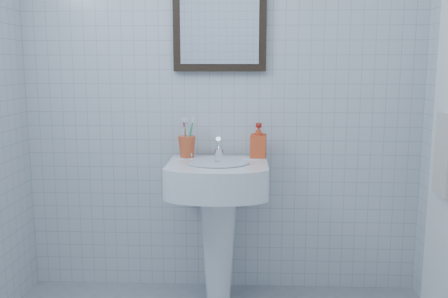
{
  "coord_description": "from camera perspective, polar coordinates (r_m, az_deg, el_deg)",
  "views": [
    {
      "loc": [
        0.13,
        -1.55,
        1.27
      ],
      "look_at": [
        0.03,
        0.86,
        0.87
      ],
      "focal_mm": 40.0,
      "sensor_mm": 36.0,
      "label": 1
    }
  ],
  "objects": [
    {
      "name": "toothbrush_cup",
      "position": [
        2.69,
        -4.26,
        0.26
      ],
      "size": [
        0.11,
        0.11,
        0.11
      ],
      "primitive_type": null,
      "rotation": [
        0.0,
        0.0,
        -0.18
      ],
      "color": "#D64F28",
      "rests_on": "washbasin"
    },
    {
      "name": "wall_back",
      "position": [
        2.75,
        -0.24,
        9.07
      ],
      "size": [
        2.2,
        0.02,
        2.5
      ],
      "primitive_type": "cube",
      "color": "silver",
      "rests_on": "ground"
    },
    {
      "name": "hand_towel",
      "position": [
        2.49,
        23.86,
        -0.59
      ],
      "size": [
        0.03,
        0.16,
        0.38
      ],
      "primitive_type": "cube",
      "color": "beige",
      "rests_on": "towel_ring"
    },
    {
      "name": "wall_front",
      "position": [
        0.38,
        -18.0,
        5.48
      ],
      "size": [
        2.2,
        0.02,
        2.5
      ],
      "primitive_type": "cube",
      "color": "silver",
      "rests_on": "ground"
    },
    {
      "name": "soap_dispenser",
      "position": [
        2.68,
        3.96,
        0.98
      ],
      "size": [
        0.09,
        0.09,
        0.18
      ],
      "primitive_type": "imported",
      "rotation": [
        0.0,
        0.0,
        -0.1
      ],
      "color": "red",
      "rests_on": "washbasin"
    },
    {
      "name": "wall_mirror",
      "position": [
        2.75,
        -0.5,
        15.33
      ],
      "size": [
        0.5,
        0.04,
        0.62
      ],
      "color": "black",
      "rests_on": "wall_back"
    },
    {
      "name": "faucet",
      "position": [
        2.67,
        -0.59,
        -0.01
      ],
      "size": [
        0.05,
        0.11,
        0.12
      ],
      "color": "white",
      "rests_on": "washbasin"
    },
    {
      "name": "washbasin",
      "position": [
        2.65,
        -0.69,
        -6.77
      ],
      "size": [
        0.51,
        0.38,
        0.79
      ],
      "color": "white",
      "rests_on": "ground"
    }
  ]
}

